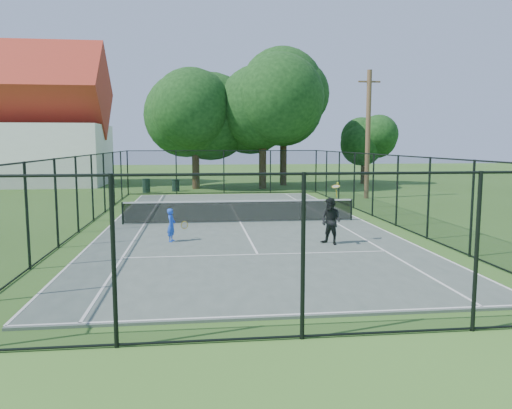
{
  "coord_description": "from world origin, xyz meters",
  "views": [
    {
      "loc": [
        -1.83,
        -21.44,
        3.5
      ],
      "look_at": [
        0.35,
        -3.0,
        1.2
      ],
      "focal_mm": 35.0,
      "sensor_mm": 36.0,
      "label": 1
    }
  ],
  "objects": [
    {
      "name": "tree_far_right",
      "position": [
        12.42,
        20.03,
        3.27
      ],
      "size": [
        4.0,
        4.0,
        5.29
      ],
      "color": "#332114",
      "rests_on": "ground"
    },
    {
      "name": "tennis_court",
      "position": [
        0.0,
        0.0,
        0.03
      ],
      "size": [
        11.0,
        24.0,
        0.06
      ],
      "primitive_type": "cube",
      "color": "#4E5C54",
      "rests_on": "ground"
    },
    {
      "name": "player_black",
      "position": [
        2.66,
        -5.13,
        0.86
      ],
      "size": [
        0.97,
        0.98,
        2.09
      ],
      "color": "black",
      "rests_on": "tennis_court"
    },
    {
      "name": "tennis_net",
      "position": [
        0.0,
        0.0,
        0.58
      ],
      "size": [
        10.08,
        0.08,
        0.95
      ],
      "color": "black",
      "rests_on": "tennis_court"
    },
    {
      "name": "building",
      "position": [
        -17.0,
        22.0,
        4.93
      ],
      "size": [
        15.3,
        8.15,
        11.87
      ],
      "color": "silver",
      "rests_on": "ground"
    },
    {
      "name": "tree_near_mid",
      "position": [
        3.14,
        16.36,
        5.67
      ],
      "size": [
        7.03,
        7.03,
        9.2
      ],
      "color": "#332114",
      "rests_on": "ground"
    },
    {
      "name": "fence",
      "position": [
        0.0,
        0.0,
        1.5
      ],
      "size": [
        13.1,
        26.1,
        3.0
      ],
      "color": "black",
      "rests_on": "ground"
    },
    {
      "name": "trash_bin_right",
      "position": [
        -3.4,
        15.09,
        0.44
      ],
      "size": [
        0.58,
        0.58,
        0.86
      ],
      "color": "black",
      "rests_on": "ground"
    },
    {
      "name": "trash_bin_left",
      "position": [
        -5.42,
        14.34,
        0.5
      ],
      "size": [
        0.58,
        0.58,
        0.98
      ],
      "color": "black",
      "rests_on": "ground"
    },
    {
      "name": "utility_pole",
      "position": [
        8.82,
        9.0,
        4.05
      ],
      "size": [
        1.4,
        0.3,
        7.97
      ],
      "color": "#4C3823",
      "rests_on": "ground"
    },
    {
      "name": "tree_near_right",
      "position": [
        5.28,
        19.46,
        5.9
      ],
      "size": [
        6.72,
        6.72,
        9.27
      ],
      "color": "#332114",
      "rests_on": "ground"
    },
    {
      "name": "tree_near_left",
      "position": [
        -1.93,
        16.97,
        5.64
      ],
      "size": [
        7.02,
        7.02,
        9.16
      ],
      "color": "#332114",
      "rests_on": "ground"
    },
    {
      "name": "player_blue",
      "position": [
        -2.75,
        -4.0,
        0.64
      ],
      "size": [
        0.77,
        0.48,
        1.17
      ],
      "color": "blue",
      "rests_on": "tennis_court"
    },
    {
      "name": "ground",
      "position": [
        0.0,
        0.0,
        0.0
      ],
      "size": [
        120.0,
        120.0,
        0.0
      ],
      "primitive_type": "plane",
      "color": "#3A6322"
    }
  ]
}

